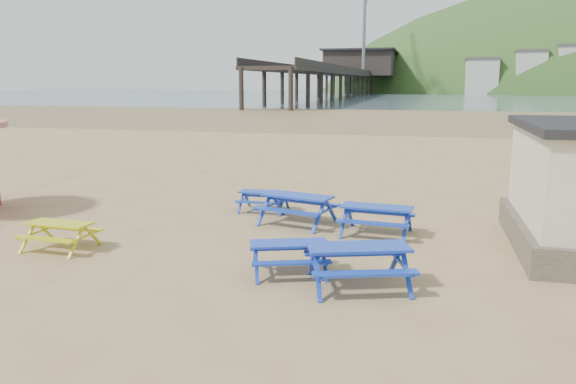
# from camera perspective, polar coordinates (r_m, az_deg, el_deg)

# --- Properties ---
(ground) EXTENTS (400.00, 400.00, 0.00)m
(ground) POSITION_cam_1_polar(r_m,az_deg,el_deg) (15.02, -4.40, -4.68)
(ground) COLOR tan
(ground) RESTS_ON ground
(wet_sand) EXTENTS (400.00, 400.00, 0.00)m
(wet_sand) POSITION_cam_1_polar(r_m,az_deg,el_deg) (68.99, 10.03, 7.60)
(wet_sand) COLOR olive
(wet_sand) RESTS_ON ground
(sea) EXTENTS (400.00, 400.00, 0.00)m
(sea) POSITION_cam_1_polar(r_m,az_deg,el_deg) (183.83, 12.50, 9.63)
(sea) COLOR #435460
(sea) RESTS_ON ground
(picnic_table_blue_a) EXTENTS (2.41, 2.12, 0.86)m
(picnic_table_blue_a) POSITION_cam_1_polar(r_m,az_deg,el_deg) (16.36, 0.96, -1.77)
(picnic_table_blue_a) COLOR #1034B2
(picnic_table_blue_a) RESTS_ON ground
(picnic_table_blue_b) EXTENTS (1.54, 1.24, 0.65)m
(picnic_table_blue_b) POSITION_cam_1_polar(r_m,az_deg,el_deg) (18.00, -2.48, -0.94)
(picnic_table_blue_b) COLOR #1034B2
(picnic_table_blue_b) RESTS_ON ground
(picnic_table_blue_c) EXTENTS (2.04, 1.72, 0.80)m
(picnic_table_blue_c) POSITION_cam_1_polar(r_m,az_deg,el_deg) (15.38, 8.99, -2.87)
(picnic_table_blue_c) COLOR #1034B2
(picnic_table_blue_c) RESTS_ON ground
(picnic_table_blue_e) EXTENTS (2.01, 1.81, 0.70)m
(picnic_table_blue_e) POSITION_cam_1_polar(r_m,az_deg,el_deg) (12.21, 0.10, -6.69)
(picnic_table_blue_e) COLOR #1034B2
(picnic_table_blue_e) RESTS_ON ground
(picnic_table_blue_f) EXTENTS (2.46, 2.21, 0.86)m
(picnic_table_blue_f) POSITION_cam_1_polar(r_m,az_deg,el_deg) (11.52, 7.15, -7.48)
(picnic_table_blue_f) COLOR #1034B2
(picnic_table_blue_f) RESTS_ON ground
(picnic_table_yellow) EXTENTS (1.69, 1.39, 0.68)m
(picnic_table_yellow) POSITION_cam_1_polar(r_m,az_deg,el_deg) (15.02, -22.14, -4.14)
(picnic_table_yellow) COLOR #BBAD09
(picnic_table_yellow) RESTS_ON ground
(pier) EXTENTS (24.00, 220.00, 39.29)m
(pier) POSITION_cam_1_polar(r_m,az_deg,el_deg) (193.28, 7.19, 11.48)
(pier) COLOR black
(pier) RESTS_ON ground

